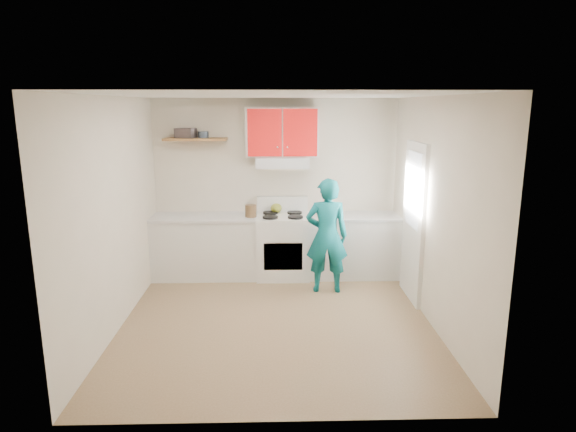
{
  "coord_description": "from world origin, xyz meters",
  "views": [
    {
      "loc": [
        -0.01,
        -5.39,
        2.5
      ],
      "look_at": [
        0.15,
        0.55,
        1.15
      ],
      "focal_mm": 30.55,
      "sensor_mm": 36.0,
      "label": 1
    }
  ],
  "objects_px": {
    "crock": "(251,212)",
    "person": "(327,236)",
    "tin": "(203,135)",
    "stove": "(283,246)",
    "kettle": "(276,208)"
  },
  "relations": [
    {
      "from": "kettle",
      "to": "person",
      "type": "height_order",
      "value": "person"
    },
    {
      "from": "crock",
      "to": "person",
      "type": "xyz_separation_m",
      "value": [
        1.04,
        -0.57,
        -0.22
      ]
    },
    {
      "from": "tin",
      "to": "person",
      "type": "relative_size",
      "value": 0.1
    },
    {
      "from": "stove",
      "to": "crock",
      "type": "height_order",
      "value": "crock"
    },
    {
      "from": "stove",
      "to": "person",
      "type": "distance_m",
      "value": 0.91
    },
    {
      "from": "kettle",
      "to": "person",
      "type": "xyz_separation_m",
      "value": [
        0.68,
        -0.83,
        -0.21
      ]
    },
    {
      "from": "crock",
      "to": "person",
      "type": "height_order",
      "value": "person"
    },
    {
      "from": "tin",
      "to": "stove",
      "type": "bearing_deg",
      "value": -9.39
    },
    {
      "from": "crock",
      "to": "tin",
      "type": "bearing_deg",
      "value": 160.17
    },
    {
      "from": "stove",
      "to": "crock",
      "type": "bearing_deg",
      "value": -173.12
    },
    {
      "from": "stove",
      "to": "tin",
      "type": "xyz_separation_m",
      "value": [
        -1.14,
        0.19,
        1.62
      ]
    },
    {
      "from": "tin",
      "to": "crock",
      "type": "distance_m",
      "value": 1.3
    },
    {
      "from": "person",
      "to": "kettle",
      "type": "bearing_deg",
      "value": -48.33
    },
    {
      "from": "crock",
      "to": "person",
      "type": "bearing_deg",
      "value": -28.46
    },
    {
      "from": "kettle",
      "to": "person",
      "type": "bearing_deg",
      "value": -44.44
    }
  ]
}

